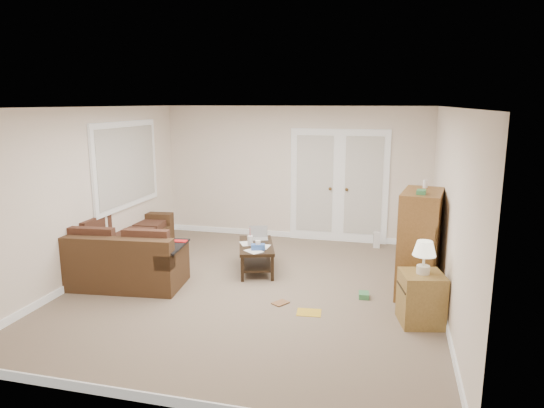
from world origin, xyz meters
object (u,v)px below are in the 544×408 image
(sectional_sofa, at_px, (126,251))
(side_cabinet, at_px, (421,294))
(coffee_table, at_px, (256,256))
(tv_armoire, at_px, (419,243))

(sectional_sofa, bearing_deg, side_cabinet, -16.69)
(coffee_table, xyz_separation_m, side_cabinet, (2.39, -1.32, 0.13))
(coffee_table, distance_m, tv_armoire, 2.46)
(tv_armoire, bearing_deg, sectional_sofa, -169.60)
(sectional_sofa, xyz_separation_m, coffee_table, (1.95, 0.51, -0.08))
(sectional_sofa, xyz_separation_m, tv_armoire, (4.33, 0.13, 0.41))
(side_cabinet, bearing_deg, sectional_sofa, 156.70)
(coffee_table, bearing_deg, side_cabinet, -46.85)
(sectional_sofa, height_order, coffee_table, sectional_sofa)
(coffee_table, relative_size, side_cabinet, 1.12)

